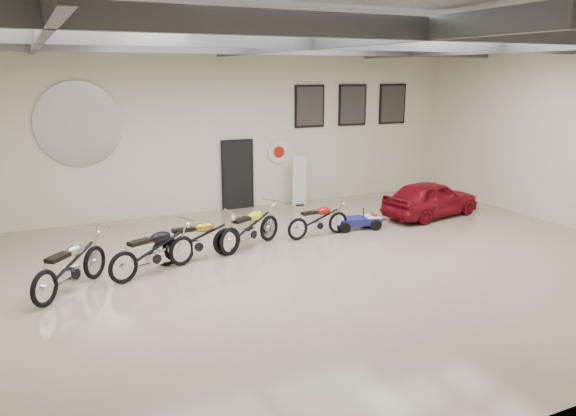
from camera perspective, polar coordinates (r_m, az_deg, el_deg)
name	(u,v)px	position (r m, az deg, el deg)	size (l,w,h in m)	color
floor	(312,269)	(12.25, 2.40, -6.21)	(16.00, 12.00, 0.01)	tan
ceiling	(314,28)	(11.55, 2.66, 17.82)	(16.00, 12.00, 0.01)	gray
back_wall	(220,129)	(17.14, -6.91, 7.99)	(16.00, 0.02, 5.00)	beige
ceiling_beams	(314,41)	(11.54, 2.65, 16.58)	(15.80, 11.80, 0.32)	#505157
door	(237,175)	(17.46, -5.16, 3.33)	(0.92, 0.08, 2.10)	black
logo_plaque	(79,124)	(16.26, -20.50, 8.00)	(2.30, 0.06, 1.16)	silver
poster_left	(310,106)	(18.22, 2.20, 10.30)	(1.05, 0.08, 1.35)	black
poster_mid	(352,105)	(19.01, 6.56, 10.36)	(1.05, 0.08, 1.35)	black
poster_right	(392,104)	(19.90, 10.55, 10.36)	(1.05, 0.08, 1.35)	black
oil_sign	(278,152)	(17.88, -0.97, 5.73)	(0.72, 0.10, 0.72)	white
banner_stand	(299,179)	(17.83, 1.16, 2.92)	(0.46, 0.18, 1.69)	white
motorcycle_silver	(70,264)	(11.63, -21.26, -5.35)	(2.14, 0.66, 1.11)	silver
motorcycle_black	(153,250)	(12.10, -13.52, -4.13)	(2.08, 0.64, 1.08)	silver
motorcycle_gold	(197,238)	(12.77, -9.25, -3.03)	(2.05, 0.63, 1.06)	silver
motorcycle_yellow	(250,227)	(13.57, -3.86, -1.89)	(2.05, 0.63, 1.06)	silver
motorcycle_red	(318,219)	(14.49, 3.09, -1.15)	(1.79, 0.55, 0.93)	silver
go_kart	(361,218)	(15.41, 7.44, -1.02)	(1.59, 0.72, 0.58)	navy
vintage_car	(431,199)	(17.00, 14.30, 0.94)	(3.19, 1.29, 1.09)	maroon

